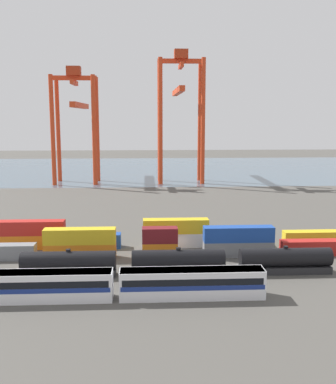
{
  "coord_description": "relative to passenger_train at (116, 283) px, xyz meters",
  "views": [
    {
      "loc": [
        -6.0,
        -78.93,
        23.93
      ],
      "look_at": [
        -0.3,
        33.71,
        5.29
      ],
      "focal_mm": 42.95,
      "sensor_mm": 36.0,
      "label": 1
    }
  ],
  "objects": [
    {
      "name": "ground_plane",
      "position": [
        9.93,
        60.91,
        -2.14
      ],
      "size": [
        420.0,
        420.0,
        0.0
      ],
      "primitive_type": "plane",
      "color": "#4C4944"
    },
    {
      "name": "harbour_water",
      "position": [
        9.93,
        151.82,
        -2.14
      ],
      "size": [
        400.0,
        110.0,
        0.01
      ],
      "primitive_type": "cube",
      "color": "#475B6B",
      "rests_on": "ground_plane"
    },
    {
      "name": "passenger_train",
      "position": [
        0.0,
        0.0,
        0.0
      ],
      "size": [
        39.41,
        3.14,
        3.9
      ],
      "color": "silver",
      "rests_on": "ground_plane"
    },
    {
      "name": "freight_tank_row",
      "position": [
        8.89,
        9.05,
        -0.14
      ],
      "size": [
        47.22,
        2.81,
        4.27
      ],
      "color": "#232326",
      "rests_on": "ground_plane"
    },
    {
      "name": "shipping_container_1",
      "position": [
        -7.19,
        18.06,
        -0.84
      ],
      "size": [
        12.1,
        2.44,
        2.6
      ],
      "primitive_type": "cube",
      "color": "orange",
      "rests_on": "ground_plane"
    },
    {
      "name": "shipping_container_2",
      "position": [
        -7.19,
        18.06,
        1.76
      ],
      "size": [
        12.1,
        2.44,
        2.6
      ],
      "primitive_type": "cube",
      "color": "gold",
      "rests_on": "shipping_container_1"
    },
    {
      "name": "shipping_container_3",
      "position": [
        6.39,
        18.06,
        -0.84
      ],
      "size": [
        6.04,
        2.44,
        2.6
      ],
      "primitive_type": "cube",
      "color": "orange",
      "rests_on": "ground_plane"
    },
    {
      "name": "shipping_container_4",
      "position": [
        6.39,
        18.06,
        1.76
      ],
      "size": [
        6.04,
        2.44,
        2.6
      ],
      "primitive_type": "cube",
      "color": "maroon",
      "rests_on": "shipping_container_3"
    },
    {
      "name": "shipping_container_5",
      "position": [
        19.97,
        18.06,
        -0.84
      ],
      "size": [
        12.1,
        2.44,
        2.6
      ],
      "primitive_type": "cube",
      "color": "slate",
      "rests_on": "ground_plane"
    },
    {
      "name": "shipping_container_6",
      "position": [
        19.97,
        18.06,
        1.76
      ],
      "size": [
        12.1,
        2.44,
        2.6
      ],
      "primitive_type": "cube",
      "color": "#1C4299",
      "rests_on": "shipping_container_5"
    },
    {
      "name": "shipping_container_7",
      "position": [
        33.55,
        18.06,
        -0.84
      ],
      "size": [
        12.1,
        2.44,
        2.6
      ],
      "primitive_type": "cube",
      "color": "#AD211C",
      "rests_on": "ground_plane"
    },
    {
      "name": "shipping_container_10",
      "position": [
        -16.86,
        24.43,
        -0.84
      ],
      "size": [
        12.1,
        2.44,
        2.6
      ],
      "primitive_type": "cube",
      "color": "orange",
      "rests_on": "ground_plane"
    },
    {
      "name": "shipping_container_11",
      "position": [
        -16.86,
        24.43,
        1.76
      ],
      "size": [
        12.1,
        2.44,
        2.6
      ],
      "primitive_type": "cube",
      "color": "#AD211C",
      "rests_on": "shipping_container_10"
    },
    {
      "name": "shipping_container_12",
      "position": [
        -3.66,
        24.43,
        -0.84
      ],
      "size": [
        6.04,
        2.44,
        2.6
      ],
      "primitive_type": "cube",
      "color": "#1C4299",
      "rests_on": "ground_plane"
    },
    {
      "name": "shipping_container_13",
      "position": [
        9.54,
        24.43,
        -0.84
      ],
      "size": [
        12.1,
        2.44,
        2.6
      ],
      "primitive_type": "cube",
      "color": "silver",
      "rests_on": "ground_plane"
    },
    {
      "name": "shipping_container_14",
      "position": [
        9.54,
        24.43,
        1.76
      ],
      "size": [
        12.1,
        2.44,
        2.6
      ],
      "primitive_type": "cube",
      "color": "gold",
      "rests_on": "shipping_container_13"
    },
    {
      "name": "shipping_container_15",
      "position": [
        22.74,
        24.43,
        -0.84
      ],
      "size": [
        6.04,
        2.44,
        2.6
      ],
      "primitive_type": "cube",
      "color": "#146066",
      "rests_on": "ground_plane"
    },
    {
      "name": "shipping_container_16",
      "position": [
        35.94,
        24.43,
        -0.84
      ],
      "size": [
        12.1,
        2.44,
        2.6
      ],
      "primitive_type": "cube",
      "color": "gold",
      "rests_on": "ground_plane"
    },
    {
      "name": "gantry_crane_west",
      "position": [
        -20.74,
        112.31,
        22.74
      ],
      "size": [
        15.88,
        38.95,
        41.23
      ],
      "color": "red",
      "rests_on": "ground_plane"
    },
    {
      "name": "gantry_crane_central",
      "position": [
        16.98,
        112.35,
        26.4
      ],
      "size": [
        16.58,
        40.92,
        47.18
      ],
      "color": "red",
      "rests_on": "ground_plane"
    }
  ]
}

